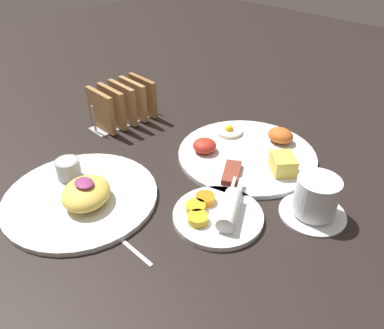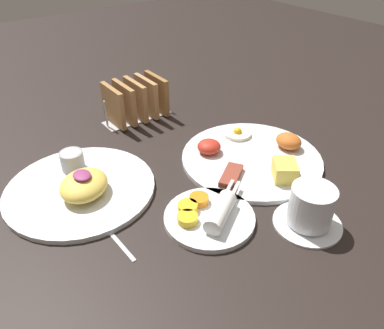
# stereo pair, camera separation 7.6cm
# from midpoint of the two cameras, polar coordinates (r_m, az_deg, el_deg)

# --- Properties ---
(ground_plane) EXTENTS (3.00, 3.00, 0.00)m
(ground_plane) POSITION_cam_midpoint_polar(r_m,az_deg,el_deg) (0.79, -8.50, -1.75)
(ground_plane) COLOR black
(plate_breakfast) EXTENTS (0.31, 0.31, 0.05)m
(plate_breakfast) POSITION_cam_midpoint_polar(r_m,az_deg,el_deg) (0.84, 6.04, 1.74)
(plate_breakfast) COLOR white
(plate_breakfast) RESTS_ON ground_plane
(plate_condiments) EXTENTS (0.16, 0.18, 0.04)m
(plate_condiments) POSITION_cam_midpoint_polar(r_m,az_deg,el_deg) (0.67, 0.72, -7.60)
(plate_condiments) COLOR white
(plate_condiments) RESTS_ON ground_plane
(plate_foreground) EXTENTS (0.29, 0.29, 0.06)m
(plate_foreground) POSITION_cam_midpoint_polar(r_m,az_deg,el_deg) (0.75, -19.34, -4.30)
(plate_foreground) COLOR white
(plate_foreground) RESTS_ON ground_plane
(toast_rack) EXTENTS (0.10, 0.18, 0.10)m
(toast_rack) POSITION_cam_midpoint_polar(r_m,az_deg,el_deg) (0.98, -12.69, 8.86)
(toast_rack) COLOR #B7B7BC
(toast_rack) RESTS_ON ground_plane
(coffee_cup) EXTENTS (0.12, 0.12, 0.08)m
(coffee_cup) POSITION_cam_midpoint_polar(r_m,az_deg,el_deg) (0.68, 15.36, -5.23)
(coffee_cup) COLOR white
(coffee_cup) RESTS_ON ground_plane
(teaspoon) EXTENTS (0.13, 0.02, 0.01)m
(teaspoon) POSITION_cam_midpoint_polar(r_m,az_deg,el_deg) (0.66, -14.53, -10.65)
(teaspoon) COLOR silver
(teaspoon) RESTS_ON ground_plane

